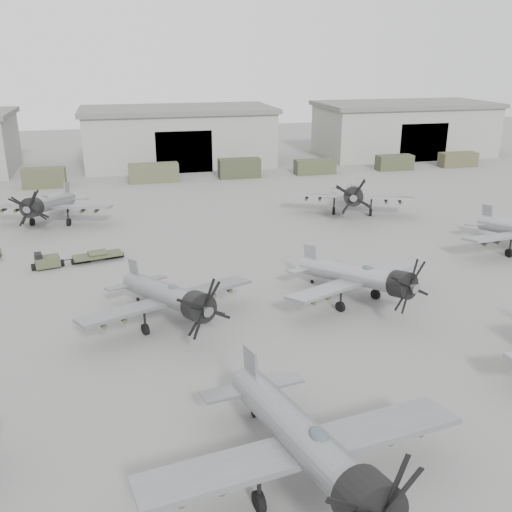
{
  "coord_description": "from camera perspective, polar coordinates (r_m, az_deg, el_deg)",
  "views": [
    {
      "loc": [
        -9.39,
        -27.1,
        16.67
      ],
      "look_at": [
        -0.08,
        11.14,
        2.5
      ],
      "focal_mm": 40.0,
      "sensor_mm": 36.0,
      "label": 1
    }
  ],
  "objects": [
    {
      "name": "support_truck_3",
      "position": [
        78.76,
        -10.2,
        8.2
      ],
      "size": [
        6.64,
        2.2,
        2.49
      ],
      "primitive_type": "cube",
      "color": "#474C31",
      "rests_on": "ground"
    },
    {
      "name": "aircraft_near_1",
      "position": [
        23.05,
        5.39,
        -18.4
      ],
      "size": [
        13.58,
        12.22,
        5.39
      ],
      "rotation": [
        0.0,
        0.0,
        0.15
      ],
      "color": "gray",
      "rests_on": "ground"
    },
    {
      "name": "aircraft_far_0",
      "position": [
        60.88,
        -20.12,
        4.89
      ],
      "size": [
        12.49,
        11.24,
        4.98
      ],
      "rotation": [
        0.0,
        0.0,
        -0.27
      ],
      "color": "gray",
      "rests_on": "ground"
    },
    {
      "name": "hangar_center",
      "position": [
        90.4,
        -7.76,
        11.8
      ],
      "size": [
        29.0,
        14.8,
        8.7
      ],
      "color": "gray",
      "rests_on": "ground"
    },
    {
      "name": "aircraft_mid_1",
      "position": [
        36.29,
        -8.58,
        -4.05
      ],
      "size": [
        11.54,
        10.44,
        4.69
      ],
      "rotation": [
        0.0,
        0.0,
        0.4
      ],
      "color": "gray",
      "rests_on": "ground"
    },
    {
      "name": "hangar_right",
      "position": [
        101.64,
        14.56,
        12.23
      ],
      "size": [
        29.0,
        14.8,
        8.7
      ],
      "color": "gray",
      "rests_on": "ground"
    },
    {
      "name": "ground",
      "position": [
        33.18,
        4.77,
        -10.44
      ],
      "size": [
        220.0,
        220.0,
        0.0
      ],
      "primitive_type": "plane",
      "color": "slate",
      "rests_on": "ground"
    },
    {
      "name": "support_truck_6",
      "position": [
        88.24,
        13.68,
        9.08
      ],
      "size": [
        5.38,
        2.2,
        2.18
      ],
      "primitive_type": "cube",
      "color": "#393E28",
      "rests_on": "ground"
    },
    {
      "name": "support_truck_7",
      "position": [
        93.52,
        19.54,
        9.08
      ],
      "size": [
        5.73,
        2.2,
        2.16
      ],
      "primitive_type": "cube",
      "color": "#47462E",
      "rests_on": "ground"
    },
    {
      "name": "aircraft_far_1",
      "position": [
        61.86,
        9.68,
        6.15
      ],
      "size": [
        12.78,
        11.57,
        5.2
      ],
      "rotation": [
        0.0,
        0.0,
        -0.4
      ],
      "color": "#92949A",
      "rests_on": "ground"
    },
    {
      "name": "aircraft_mid_2",
      "position": [
        39.65,
        10.49,
        -2.09
      ],
      "size": [
        11.4,
        10.32,
        4.64
      ],
      "rotation": [
        0.0,
        0.0,
        0.4
      ],
      "color": "#96989E",
      "rests_on": "ground"
    },
    {
      "name": "tug_trailer",
      "position": [
        49.44,
        -18.39,
        -0.31
      ],
      "size": [
        7.11,
        2.81,
        1.41
      ],
      "rotation": [
        0.0,
        0.0,
        0.22
      ],
      "color": "#3B412A",
      "rests_on": "ground"
    },
    {
      "name": "support_truck_4",
      "position": [
        80.31,
        -1.68,
        8.77
      ],
      "size": [
        5.78,
        2.2,
        2.64
      ],
      "primitive_type": "cube",
      "color": "#333925",
      "rests_on": "ground"
    },
    {
      "name": "support_truck_5",
      "position": [
        83.34,
        5.91,
        8.88
      ],
      "size": [
        5.81,
        2.2,
        2.06
      ],
      "primitive_type": "cube",
      "color": "#3B412A",
      "rests_on": "ground"
    },
    {
      "name": "support_truck_2",
      "position": [
        79.19,
        -20.42,
        7.34
      ],
      "size": [
        5.34,
        2.2,
        2.52
      ],
      "primitive_type": "cube",
      "color": "#3F432C",
      "rests_on": "ground"
    }
  ]
}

